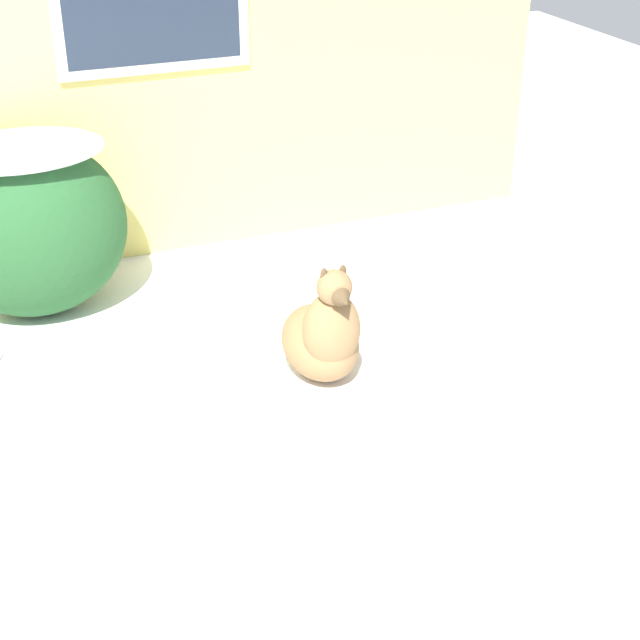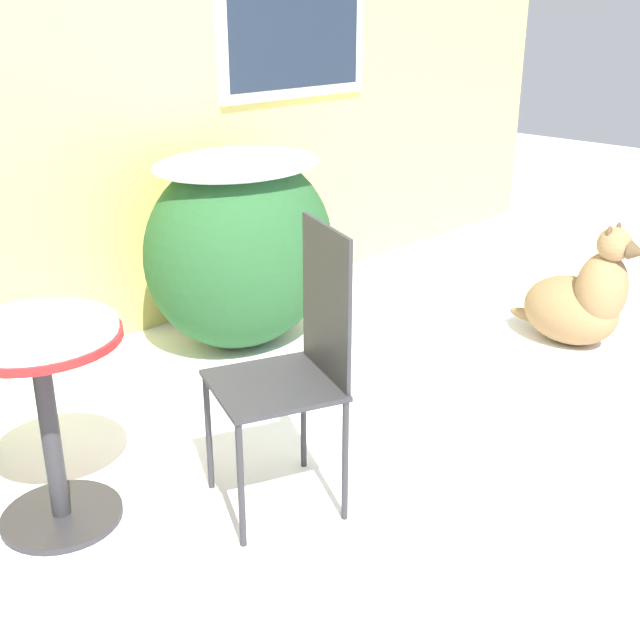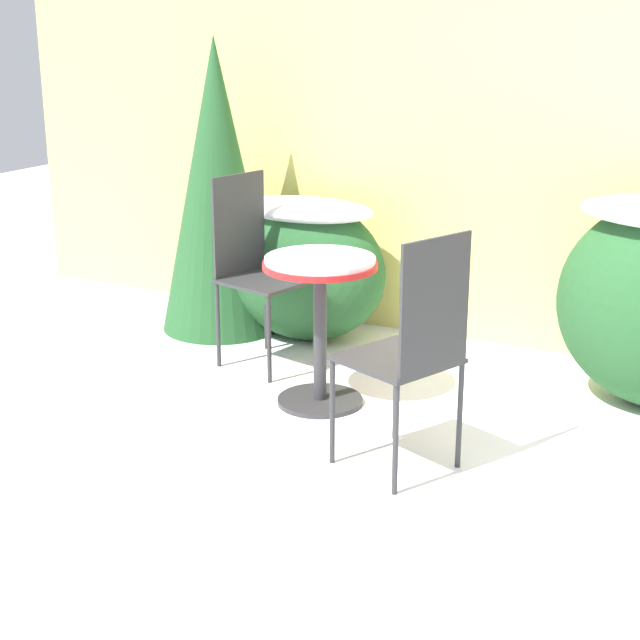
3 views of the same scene
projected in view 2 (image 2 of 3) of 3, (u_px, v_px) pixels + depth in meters
name	position (u px, v px, depth m)	size (l,w,h in m)	color
ground_plane	(430.00, 493.00, 3.10)	(16.00, 16.00, 0.00)	white
house_wall	(107.00, 67.00, 4.04)	(8.00, 0.10, 2.88)	#E5D16B
shrub_middle	(241.00, 245.00, 4.25)	(1.09, 0.86, 1.05)	#235128
patio_table	(43.00, 382.00, 2.73)	(0.57, 0.57, 0.77)	#2D2D30
patio_chair_far_side	(296.00, 359.00, 2.85)	(0.55, 0.55, 1.06)	#2D2D30
dog	(581.00, 301.00, 4.33)	(0.40, 0.74, 0.71)	#937047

